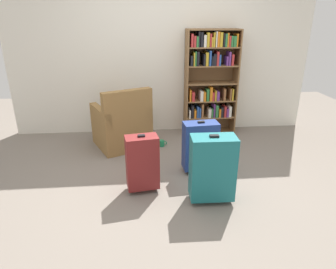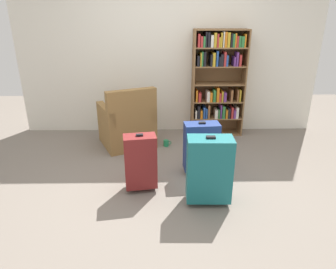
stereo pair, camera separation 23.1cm
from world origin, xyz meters
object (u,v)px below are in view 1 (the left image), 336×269
at_px(suitcase_teal, 212,168).
at_px(suitcase_navy_blue, 200,146).
at_px(bookshelf, 211,79).
at_px(armchair, 122,126).
at_px(mug, 162,143).
at_px(suitcase_dark_red, 142,162).

bearing_deg(suitcase_teal, suitcase_navy_blue, 89.88).
bearing_deg(bookshelf, armchair, -161.44).
xyz_separation_m(armchair, suitcase_navy_blue, (0.99, -0.87, 0.03)).
distance_m(bookshelf, mug, 1.29).
bearing_deg(bookshelf, suitcase_teal, -101.52).
height_order(bookshelf, armchair, bookshelf).
bearing_deg(armchair, suitcase_teal, -57.07).
distance_m(mug, suitcase_dark_red, 1.27).
xyz_separation_m(bookshelf, armchair, (-1.39, -0.47, -0.58)).
relative_size(bookshelf, suitcase_dark_red, 2.46).
distance_m(bookshelf, armchair, 1.58).
distance_m(bookshelf, suitcase_dark_red, 2.13).
bearing_deg(suitcase_dark_red, bookshelf, 57.27).
xyz_separation_m(suitcase_navy_blue, suitcase_teal, (-0.00, -0.65, 0.04)).
xyz_separation_m(bookshelf, suitcase_navy_blue, (-0.40, -1.34, -0.55)).
bearing_deg(mug, suitcase_teal, -74.23).
distance_m(bookshelf, suitcase_navy_blue, 1.50).
xyz_separation_m(mug, suitcase_navy_blue, (0.41, -0.81, 0.30)).
relative_size(bookshelf, suitcase_teal, 2.21).
height_order(bookshelf, mug, bookshelf).
xyz_separation_m(armchair, suitcase_dark_red, (0.28, -1.26, 0.03)).
height_order(armchair, suitcase_teal, armchair).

